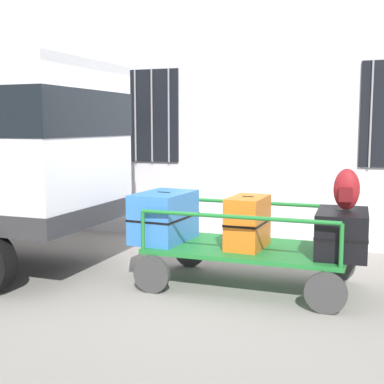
{
  "coord_description": "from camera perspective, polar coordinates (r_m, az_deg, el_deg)",
  "views": [
    {
      "loc": [
        2.04,
        -5.6,
        1.85
      ],
      "look_at": [
        -0.13,
        0.18,
        1.07
      ],
      "focal_mm": 49.67,
      "sensor_mm": 36.0,
      "label": 1
    }
  ],
  "objects": [
    {
      "name": "building_wall",
      "position": [
        8.44,
        6.68,
        11.54
      ],
      "size": [
        12.0,
        0.38,
        5.0
      ],
      "color": "silver",
      "rests_on": "ground"
    },
    {
      "name": "ground_plane",
      "position": [
        6.24,
        0.57,
        -10.04
      ],
      "size": [
        40.0,
        40.0,
        0.0
      ],
      "primitive_type": "plane",
      "color": "gray"
    },
    {
      "name": "suitcase_center_bottom",
      "position": [
        5.89,
        15.8,
        -4.24
      ],
      "size": [
        0.58,
        0.87,
        0.48
      ],
      "color": "black",
      "rests_on": "luggage_cart"
    },
    {
      "name": "luggage_cart",
      "position": [
        6.15,
        6.04,
        -6.62
      ],
      "size": [
        2.31,
        1.24,
        0.47
      ],
      "color": "#1E722D",
      "rests_on": "ground"
    },
    {
      "name": "cart_railing",
      "position": [
        6.05,
        6.09,
        -2.45
      ],
      "size": [
        2.18,
        1.11,
        0.45
      ],
      "color": "#1E722D",
      "rests_on": "luggage_cart"
    },
    {
      "name": "suitcase_left_bottom",
      "position": [
        6.37,
        -3.02,
        -2.65
      ],
      "size": [
        0.61,
        0.9,
        0.59
      ],
      "color": "#3372C6",
      "rests_on": "luggage_cart"
    },
    {
      "name": "backpack",
      "position": [
        5.85,
        16.27,
        0.25
      ],
      "size": [
        0.27,
        0.22,
        0.44
      ],
      "color": "maroon",
      "rests_on": "suitcase_center_bottom"
    },
    {
      "name": "suitcase_midleft_bottom",
      "position": [
        6.03,
        6.0,
        -3.24
      ],
      "size": [
        0.41,
        0.67,
        0.59
      ],
      "color": "orange",
      "rests_on": "luggage_cart"
    }
  ]
}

